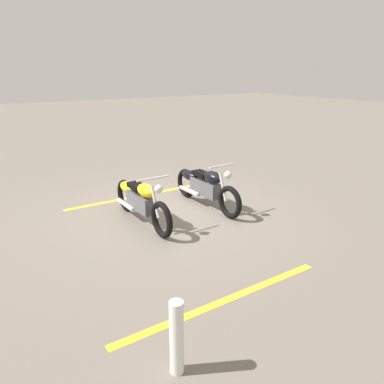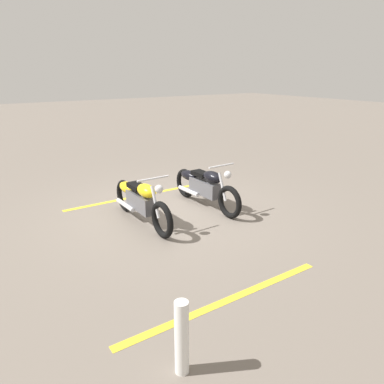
# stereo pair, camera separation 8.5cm
# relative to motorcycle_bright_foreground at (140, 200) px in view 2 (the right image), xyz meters

# --- Properties ---
(ground_plane) EXTENTS (60.00, 60.00, 0.00)m
(ground_plane) POSITION_rel_motorcycle_bright_foreground_xyz_m (-0.23, 0.78, -0.46)
(ground_plane) COLOR slate
(motorcycle_bright_foreground) EXTENTS (2.23, 0.62, 1.04)m
(motorcycle_bright_foreground) POSITION_rel_motorcycle_bright_foreground_xyz_m (0.00, 0.00, 0.00)
(motorcycle_bright_foreground) COLOR black
(motorcycle_bright_foreground) RESTS_ON ground
(motorcycle_dark_foreground) EXTENTS (2.23, 0.62, 1.04)m
(motorcycle_dark_foreground) POSITION_rel_motorcycle_bright_foreground_xyz_m (-0.05, 1.55, 0.00)
(motorcycle_dark_foreground) COLOR black
(motorcycle_dark_foreground) RESTS_ON ground
(bollard_post) EXTENTS (0.14, 0.14, 0.80)m
(bollard_post) POSITION_rel_motorcycle_bright_foreground_xyz_m (3.61, -1.33, -0.06)
(bollard_post) COLOR white
(bollard_post) RESTS_ON ground
(parking_stripe_near) EXTENTS (0.12, 3.20, 0.01)m
(parking_stripe_near) POSITION_rel_motorcycle_bright_foreground_xyz_m (-1.43, 0.48, -0.46)
(parking_stripe_near) COLOR yellow
(parking_stripe_near) RESTS_ON ground
(parking_stripe_mid) EXTENTS (0.12, 3.20, 0.01)m
(parking_stripe_mid) POSITION_rel_motorcycle_bright_foreground_xyz_m (2.94, -0.20, -0.46)
(parking_stripe_mid) COLOR yellow
(parking_stripe_mid) RESTS_ON ground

